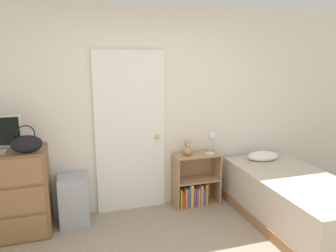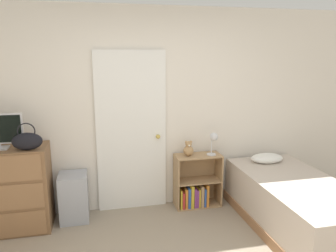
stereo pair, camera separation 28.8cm
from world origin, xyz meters
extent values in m
cube|color=silver|center=(0.00, 2.02, 1.27)|extent=(10.00, 0.06, 2.55)
cube|color=white|center=(-0.17, 1.97, 1.01)|extent=(0.88, 0.04, 2.03)
sphere|color=gold|center=(0.16, 1.92, 0.95)|extent=(0.06, 0.06, 0.06)
cube|color=brown|center=(-1.62, 1.73, 0.48)|extent=(0.94, 0.48, 0.97)
cube|color=#89613E|center=(-1.62, 1.48, 0.16)|extent=(0.87, 0.01, 0.29)
cube|color=#89613E|center=(-1.62, 1.48, 0.48)|extent=(0.87, 0.01, 0.29)
ellipsoid|color=black|center=(-1.32, 1.59, 1.07)|extent=(0.31, 0.13, 0.19)
torus|color=black|center=(-1.32, 1.59, 1.18)|extent=(0.18, 0.01, 0.18)
cube|color=#999EA8|center=(-0.90, 1.79, 0.29)|extent=(0.34, 0.35, 0.58)
cube|color=tan|center=(0.38, 1.83, 0.35)|extent=(0.02, 0.28, 0.70)
cube|color=tan|center=(0.96, 1.83, 0.35)|extent=(0.02, 0.28, 0.70)
cube|color=tan|center=(0.67, 1.83, 0.01)|extent=(0.56, 0.28, 0.02)
cube|color=tan|center=(0.67, 1.83, 0.35)|extent=(0.56, 0.28, 0.02)
cube|color=tan|center=(0.67, 1.83, 0.69)|extent=(0.56, 0.28, 0.02)
cube|color=tan|center=(0.67, 1.96, 0.35)|extent=(0.60, 0.01, 0.70)
cube|color=gold|center=(0.42, 1.78, 0.14)|extent=(0.02, 0.16, 0.25)
cube|color=red|center=(0.45, 1.78, 0.13)|extent=(0.03, 0.16, 0.22)
cube|color=orange|center=(0.49, 1.81, 0.15)|extent=(0.03, 0.23, 0.26)
cube|color=#3359B2|center=(0.53, 1.82, 0.15)|extent=(0.03, 0.24, 0.27)
cube|color=gold|center=(0.57, 1.79, 0.17)|extent=(0.04, 0.19, 0.30)
cube|color=#8C3F8C|center=(0.61, 1.80, 0.15)|extent=(0.02, 0.21, 0.26)
cube|color=#8C3F8C|center=(0.64, 1.80, 0.14)|extent=(0.03, 0.21, 0.24)
cube|color=gold|center=(0.67, 1.78, 0.14)|extent=(0.02, 0.17, 0.25)
cube|color=tan|center=(0.71, 1.82, 0.16)|extent=(0.04, 0.24, 0.28)
cube|color=#3359B2|center=(0.74, 1.79, 0.14)|extent=(0.02, 0.19, 0.24)
cube|color=orange|center=(0.78, 1.78, 0.16)|extent=(0.03, 0.18, 0.29)
sphere|color=tan|center=(0.54, 1.83, 0.76)|extent=(0.13, 0.13, 0.13)
sphere|color=tan|center=(0.54, 1.83, 0.85)|extent=(0.08, 0.08, 0.08)
sphere|color=silver|center=(0.54, 1.79, 0.84)|extent=(0.03, 0.03, 0.03)
sphere|color=tan|center=(0.51, 1.83, 0.88)|extent=(0.03, 0.03, 0.03)
sphere|color=tan|center=(0.57, 1.83, 0.88)|extent=(0.03, 0.03, 0.03)
cylinder|color=silver|center=(0.84, 1.80, 0.70)|extent=(0.12, 0.12, 0.01)
cylinder|color=silver|center=(0.84, 1.80, 0.81)|extent=(0.01, 0.01, 0.20)
sphere|color=silver|center=(0.86, 1.78, 0.94)|extent=(0.11, 0.11, 0.11)
cube|color=#996B47|center=(1.59, 1.01, 0.06)|extent=(0.97, 1.92, 0.12)
cube|color=beige|center=(1.59, 1.01, 0.35)|extent=(0.94, 1.86, 0.46)
ellipsoid|color=white|center=(1.59, 1.70, 0.63)|extent=(0.43, 0.28, 0.12)
camera|label=1|loc=(-0.89, -1.96, 1.98)|focal=35.00mm
camera|label=2|loc=(-0.61, -2.03, 1.98)|focal=35.00mm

